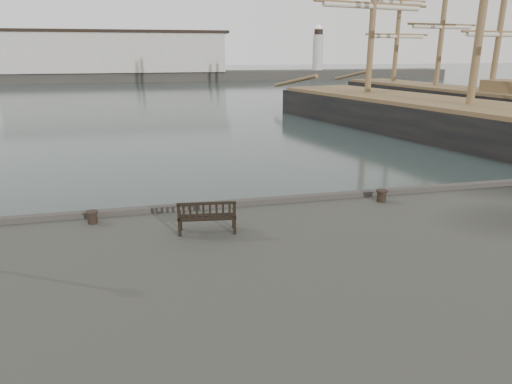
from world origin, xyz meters
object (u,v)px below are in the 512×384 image
bollard_right (382,196)px  tall_ship_main (466,130)px  tall_ship_far (434,102)px  bollard_left (92,217)px  bench (207,222)px

bollard_right → tall_ship_main: tall_ship_main is taller
bollard_right → tall_ship_far: tall_ship_far is taller
bollard_right → tall_ship_far: 42.28m
bollard_left → bollard_right: (9.44, -0.13, 0.02)m
tall_ship_far → bollard_right: bearing=-134.3°
bench → bollard_left: size_ratio=4.45×
bollard_left → tall_ship_main: bearing=32.5°
tall_ship_main → bollard_left: bearing=-161.7°
bollard_right → tall_ship_far: bearing=53.8°
tall_ship_main → bench: bearing=-155.5°
bollard_left → tall_ship_main: tall_ship_main is taller
bench → bollard_left: (-3.27, 1.51, -0.11)m
bench → bollard_left: bench is taller
tall_ship_main → tall_ship_far: size_ratio=1.47×
bench → tall_ship_far: bearing=56.0°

